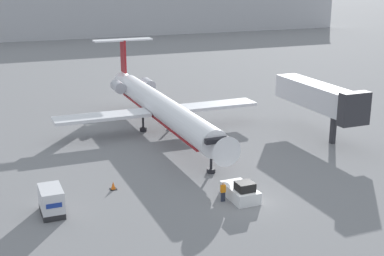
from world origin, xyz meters
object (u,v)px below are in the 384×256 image
(luggage_cart, at_px, (51,201))
(jet_bridge, at_px, (320,97))
(traffic_cone_left, at_px, (113,186))
(airplane_main, at_px, (160,107))
(worker_near_tug, at_px, (223,191))
(pushback_tug, at_px, (240,191))

(luggage_cart, relative_size, jet_bridge, 0.21)
(traffic_cone_left, bearing_deg, luggage_cart, -152.26)
(airplane_main, distance_m, worker_near_tug, 20.23)
(worker_near_tug, relative_size, traffic_cone_left, 2.35)
(worker_near_tug, distance_m, traffic_cone_left, 9.47)
(jet_bridge, bearing_deg, luggage_cart, -163.21)
(luggage_cart, relative_size, traffic_cone_left, 4.17)
(airplane_main, bearing_deg, pushback_tug, -90.43)
(airplane_main, height_order, luggage_cart, airplane_main)
(pushback_tug, xyz_separation_m, luggage_cart, (-14.52, 2.90, 0.43))
(luggage_cart, distance_m, worker_near_tug, 13.31)
(pushback_tug, bearing_deg, worker_near_tug, 177.39)
(traffic_cone_left, height_order, jet_bridge, jet_bridge)
(luggage_cart, height_order, worker_near_tug, luggage_cart)
(pushback_tug, distance_m, traffic_cone_left, 10.74)
(traffic_cone_left, distance_m, jet_bridge, 26.05)
(airplane_main, height_order, jet_bridge, airplane_main)
(worker_near_tug, height_order, traffic_cone_left, worker_near_tug)
(pushback_tug, distance_m, worker_near_tug, 1.53)
(luggage_cart, bearing_deg, traffic_cone_left, 27.74)
(pushback_tug, distance_m, luggage_cart, 14.81)
(jet_bridge, bearing_deg, worker_near_tug, -145.40)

